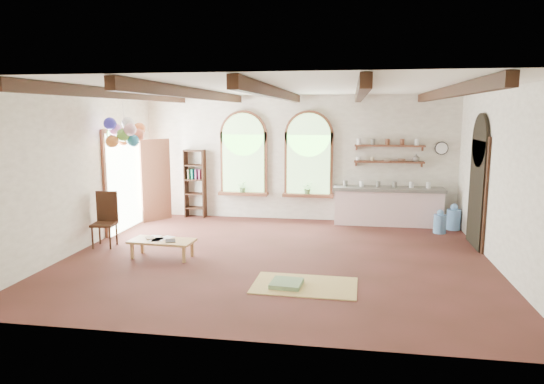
% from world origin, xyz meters
% --- Properties ---
extents(floor, '(8.00, 8.00, 0.00)m').
position_xyz_m(floor, '(0.00, 0.00, 0.00)').
color(floor, '#552823').
rests_on(floor, ground).
extents(ceiling_beams, '(6.20, 6.80, 0.18)m').
position_xyz_m(ceiling_beams, '(0.00, 0.00, 3.10)').
color(ceiling_beams, '#321C0F').
rests_on(ceiling_beams, ceiling).
extents(window_left, '(1.30, 0.28, 2.20)m').
position_xyz_m(window_left, '(-1.40, 3.43, 1.63)').
color(window_left, brown).
rests_on(window_left, floor).
extents(window_right, '(1.30, 0.28, 2.20)m').
position_xyz_m(window_right, '(0.30, 3.43, 1.63)').
color(window_right, brown).
rests_on(window_right, floor).
extents(left_doorway, '(0.10, 1.90, 2.50)m').
position_xyz_m(left_doorway, '(-3.95, 1.80, 1.15)').
color(left_doorway, brown).
rests_on(left_doorway, floor).
extents(right_doorway, '(0.10, 1.30, 2.40)m').
position_xyz_m(right_doorway, '(3.95, 1.50, 1.10)').
color(right_doorway, black).
rests_on(right_doorway, floor).
extents(kitchen_counter, '(2.68, 0.62, 0.94)m').
position_xyz_m(kitchen_counter, '(2.30, 3.20, 0.48)').
color(kitchen_counter, '#FFD8D8').
rests_on(kitchen_counter, floor).
extents(wall_shelf_lower, '(1.70, 0.24, 0.04)m').
position_xyz_m(wall_shelf_lower, '(2.30, 3.38, 1.55)').
color(wall_shelf_lower, brown).
rests_on(wall_shelf_lower, wall_back).
extents(wall_shelf_upper, '(1.70, 0.24, 0.04)m').
position_xyz_m(wall_shelf_upper, '(2.30, 3.38, 1.95)').
color(wall_shelf_upper, brown).
rests_on(wall_shelf_upper, wall_back).
extents(wall_clock, '(0.32, 0.04, 0.32)m').
position_xyz_m(wall_clock, '(3.55, 3.45, 1.90)').
color(wall_clock, black).
rests_on(wall_clock, wall_back).
extents(bookshelf, '(0.53, 0.32, 1.80)m').
position_xyz_m(bookshelf, '(-2.70, 3.32, 0.90)').
color(bookshelf, '#321C0F').
rests_on(bookshelf, floor).
extents(coffee_table, '(1.26, 0.64, 0.35)m').
position_xyz_m(coffee_table, '(-2.17, -0.37, 0.31)').
color(coffee_table, tan).
rests_on(coffee_table, floor).
extents(side_chair, '(0.50, 0.50, 1.14)m').
position_xyz_m(side_chair, '(-3.65, 0.23, 0.33)').
color(side_chair, '#321C0F').
rests_on(side_chair, floor).
extents(floor_mat, '(1.69, 1.07, 0.02)m').
position_xyz_m(floor_mat, '(0.68, -1.47, 0.01)').
color(floor_mat, '#D1BF68').
rests_on(floor_mat, floor).
extents(floor_cushion, '(0.52, 0.52, 0.08)m').
position_xyz_m(floor_cushion, '(0.39, -1.54, 0.04)').
color(floor_cushion, '#6D8F63').
rests_on(floor_cushion, floor).
extents(water_jug_a, '(0.29, 0.29, 0.56)m').
position_xyz_m(water_jug_a, '(3.44, 2.50, 0.24)').
color(water_jug_a, '#6094CE').
rests_on(water_jug_a, floor).
extents(water_jug_b, '(0.33, 0.33, 0.63)m').
position_xyz_m(water_jug_b, '(3.82, 2.91, 0.27)').
color(water_jug_b, '#6094CE').
rests_on(water_jug_b, floor).
extents(balloon_cluster, '(0.87, 0.95, 1.16)m').
position_xyz_m(balloon_cluster, '(-3.41, 0.80, 2.33)').
color(balloon_cluster, white).
rests_on(balloon_cluster, floor).
extents(table_book, '(0.25, 0.27, 0.02)m').
position_xyz_m(table_book, '(-2.50, -0.34, 0.36)').
color(table_book, olive).
rests_on(table_book, coffee_table).
extents(tablet, '(0.27, 0.32, 0.01)m').
position_xyz_m(tablet, '(-1.98, -0.42, 0.36)').
color(tablet, black).
rests_on(tablet, coffee_table).
extents(potted_plant_left, '(0.27, 0.23, 0.30)m').
position_xyz_m(potted_plant_left, '(-1.40, 3.32, 0.85)').
color(potted_plant_left, '#598C4C').
rests_on(potted_plant_left, window_left).
extents(potted_plant_right, '(0.27, 0.23, 0.30)m').
position_xyz_m(potted_plant_right, '(0.30, 3.32, 0.85)').
color(potted_plant_right, '#598C4C').
rests_on(potted_plant_right, window_right).
extents(shelf_cup_a, '(0.12, 0.10, 0.10)m').
position_xyz_m(shelf_cup_a, '(1.55, 3.38, 1.62)').
color(shelf_cup_a, white).
rests_on(shelf_cup_a, wall_shelf_lower).
extents(shelf_cup_b, '(0.10, 0.10, 0.09)m').
position_xyz_m(shelf_cup_b, '(1.90, 3.38, 1.62)').
color(shelf_cup_b, beige).
rests_on(shelf_cup_b, wall_shelf_lower).
extents(shelf_bowl_a, '(0.22, 0.22, 0.05)m').
position_xyz_m(shelf_bowl_a, '(2.25, 3.38, 1.60)').
color(shelf_bowl_a, beige).
rests_on(shelf_bowl_a, wall_shelf_lower).
extents(shelf_bowl_b, '(0.20, 0.20, 0.06)m').
position_xyz_m(shelf_bowl_b, '(2.60, 3.38, 1.60)').
color(shelf_bowl_b, '#8C664C').
rests_on(shelf_bowl_b, wall_shelf_lower).
extents(shelf_vase, '(0.18, 0.18, 0.19)m').
position_xyz_m(shelf_vase, '(2.95, 3.38, 1.67)').
color(shelf_vase, slate).
rests_on(shelf_vase, wall_shelf_lower).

